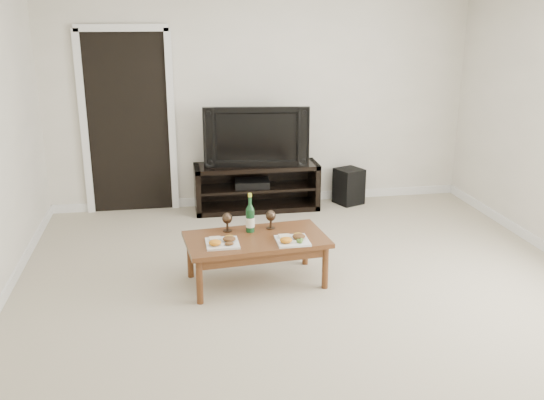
{
  "coord_description": "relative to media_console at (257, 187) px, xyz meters",
  "views": [
    {
      "loc": [
        -1.1,
        -4.31,
        2.28
      ],
      "look_at": [
        -0.25,
        0.63,
        0.7
      ],
      "focal_mm": 40.0,
      "sensor_mm": 36.0,
      "label": 1
    }
  ],
  "objects": [
    {
      "name": "floor",
      "position": [
        0.11,
        -2.5,
        -0.28
      ],
      "size": [
        5.5,
        5.5,
        0.0
      ],
      "primitive_type": "plane",
      "color": "#BDB098",
      "rests_on": "ground"
    },
    {
      "name": "back_wall",
      "position": [
        0.11,
        0.27,
        1.02
      ],
      "size": [
        5.0,
        0.04,
        2.6
      ],
      "primitive_type": "cube",
      "color": "white",
      "rests_on": "ground"
    },
    {
      "name": "doorway",
      "position": [
        -1.44,
        0.24,
        0.75
      ],
      "size": [
        0.9,
        0.02,
        2.05
      ],
      "primitive_type": "cube",
      "color": "black",
      "rests_on": "ground"
    },
    {
      "name": "media_console",
      "position": [
        0.0,
        0.0,
        0.0
      ],
      "size": [
        1.45,
        0.45,
        0.55
      ],
      "primitive_type": "cube",
      "color": "black",
      "rests_on": "ground"
    },
    {
      "name": "television",
      "position": [
        -0.0,
        0.0,
        0.62
      ],
      "size": [
        1.21,
        0.31,
        0.69
      ],
      "primitive_type": "imported",
      "rotation": [
        0.0,
        0.0,
        -0.13
      ],
      "color": "black",
      "rests_on": "media_console"
    },
    {
      "name": "av_receiver",
      "position": [
        -0.06,
        -0.01,
        0.05
      ],
      "size": [
        0.43,
        0.34,
        0.08
      ],
      "primitive_type": "cube",
      "rotation": [
        0.0,
        0.0,
        -0.09
      ],
      "color": "black",
      "rests_on": "media_console"
    },
    {
      "name": "subwoofer",
      "position": [
        1.15,
        0.04,
        -0.06
      ],
      "size": [
        0.38,
        0.38,
        0.43
      ],
      "primitive_type": "cube",
      "rotation": [
        0.0,
        0.0,
        0.39
      ],
      "color": "black",
      "rests_on": "ground"
    },
    {
      "name": "coffee_table",
      "position": [
        -0.3,
        -2.01,
        -0.07
      ],
      "size": [
        1.25,
        0.76,
        0.42
      ],
      "primitive_type": "cube",
      "rotation": [
        0.0,
        0.0,
        0.1
      ],
      "color": "brown",
      "rests_on": "ground"
    },
    {
      "name": "plate_left",
      "position": [
        -0.6,
        -2.13,
        0.18
      ],
      "size": [
        0.27,
        0.27,
        0.07
      ],
      "primitive_type": "cube",
      "color": "white",
      "rests_on": "coffee_table"
    },
    {
      "name": "plate_right",
      "position": [
        -0.02,
        -2.17,
        0.18
      ],
      "size": [
        0.27,
        0.27,
        0.07
      ],
      "primitive_type": "cube",
      "color": "white",
      "rests_on": "coffee_table"
    },
    {
      "name": "wine_bottle",
      "position": [
        -0.33,
        -1.87,
        0.32
      ],
      "size": [
        0.07,
        0.07,
        0.35
      ],
      "primitive_type": "cylinder",
      "color": "#103D1C",
      "rests_on": "coffee_table"
    },
    {
      "name": "goblet_left",
      "position": [
        -0.53,
        -1.82,
        0.23
      ],
      "size": [
        0.09,
        0.09,
        0.17
      ],
      "primitive_type": null,
      "color": "#3A2B1F",
      "rests_on": "coffee_table"
    },
    {
      "name": "goblet_right",
      "position": [
        -0.14,
        -1.82,
        0.23
      ],
      "size": [
        0.09,
        0.09,
        0.17
      ],
      "primitive_type": null,
      "color": "#3A2B1F",
      "rests_on": "coffee_table"
    }
  ]
}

